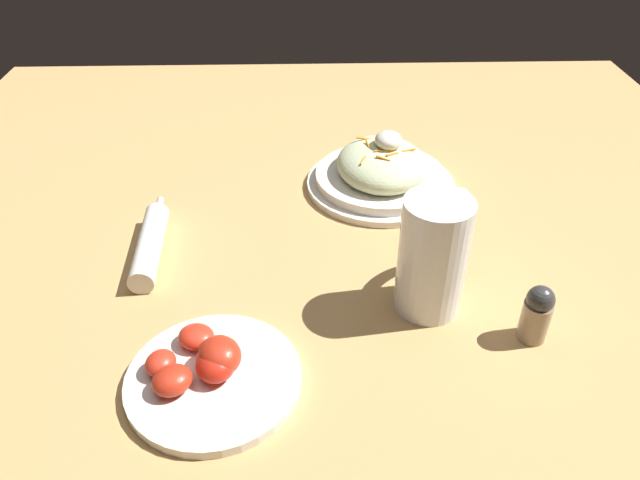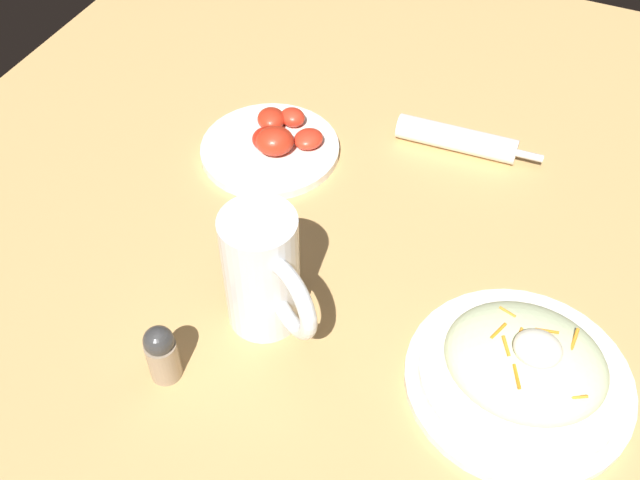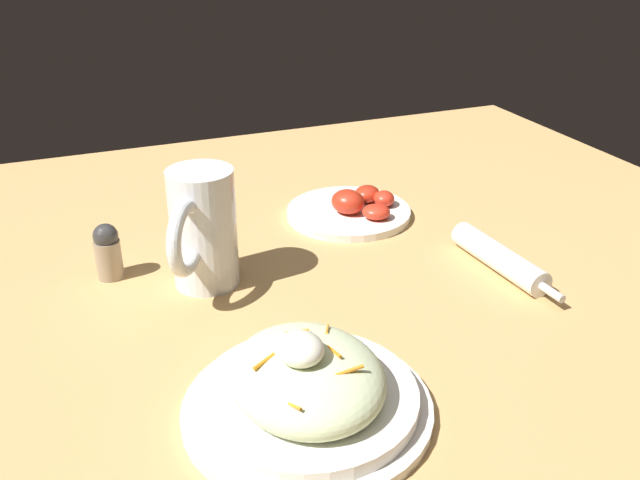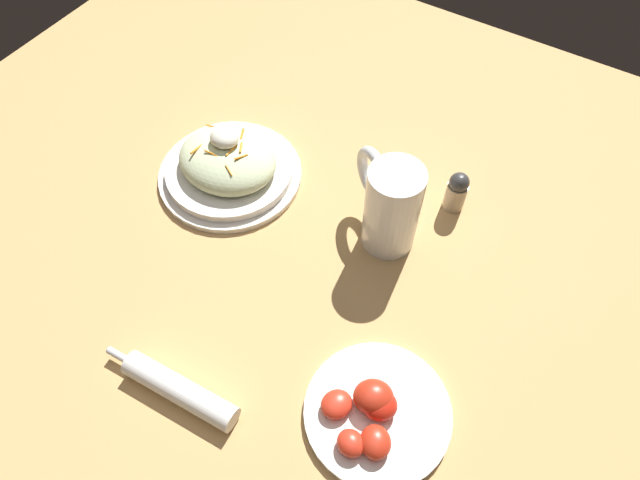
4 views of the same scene
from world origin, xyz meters
name	(u,v)px [view 4 (image 4 of 4)]	position (x,y,z in m)	size (l,w,h in m)	color
ground_plane	(270,253)	(0.00, 0.00, 0.00)	(1.43, 1.43, 0.00)	tan
salad_plate	(229,165)	(0.14, -0.09, 0.03)	(0.24, 0.24, 0.09)	white
beer_mug	(390,209)	(-0.14, -0.12, 0.07)	(0.13, 0.10, 0.15)	white
napkin_roll	(179,390)	(-0.03, 0.25, 0.02)	(0.20, 0.04, 0.03)	white
tomato_plate	(374,412)	(-0.26, 0.14, 0.01)	(0.19, 0.19, 0.05)	white
salt_shaker	(457,191)	(-0.20, -0.23, 0.04)	(0.03, 0.03, 0.07)	gray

